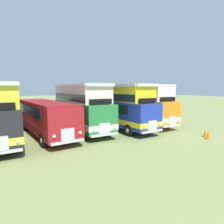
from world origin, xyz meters
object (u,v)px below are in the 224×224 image
at_px(bus_eighth_in_row, 139,103).
at_px(cone_mid_row, 208,135).
at_px(bus_seventh_in_row, 113,105).
at_px(cone_far_end, 205,133).
at_px(bus_fifth_in_row, 44,116).
at_px(bus_sixth_in_row, 80,106).

height_order(bus_eighth_in_row, cone_mid_row, bus_eighth_in_row).
distance_m(bus_seventh_in_row, cone_mid_row, 9.50).
height_order(bus_seventh_in_row, cone_far_end, bus_seventh_in_row).
bearing_deg(cone_mid_row, bus_fifth_in_row, 142.77).
height_order(bus_sixth_in_row, bus_eighth_in_row, bus_sixth_in_row).
xyz_separation_m(bus_fifth_in_row, bus_sixth_in_row, (3.55, 0.54, 0.60)).
xyz_separation_m(bus_fifth_in_row, bus_seventh_in_row, (7.09, 0.06, 0.61)).
bearing_deg(bus_fifth_in_row, cone_mid_row, -37.23).
bearing_deg(cone_far_end, cone_mid_row, -129.25).
xyz_separation_m(bus_sixth_in_row, cone_far_end, (7.90, -8.36, -1.99)).
relative_size(bus_eighth_in_row, cone_far_end, 13.66).
bearing_deg(bus_eighth_in_row, bus_fifth_in_row, -179.39).
bearing_deg(bus_sixth_in_row, cone_mid_row, -50.05).
relative_size(bus_seventh_in_row, bus_eighth_in_row, 1.15).
bearing_deg(bus_sixth_in_row, bus_fifth_in_row, -171.36).
relative_size(bus_fifth_in_row, bus_eighth_in_row, 1.05).
bearing_deg(bus_seventh_in_row, bus_fifth_in_row, -179.51).
height_order(bus_sixth_in_row, bus_seventh_in_row, same).
height_order(bus_fifth_in_row, cone_far_end, bus_fifth_in_row).
bearing_deg(bus_sixth_in_row, cone_far_end, -46.61).
distance_m(bus_fifth_in_row, bus_sixth_in_row, 3.64).
xyz_separation_m(bus_seventh_in_row, bus_eighth_in_row, (3.55, 0.05, 0.10)).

